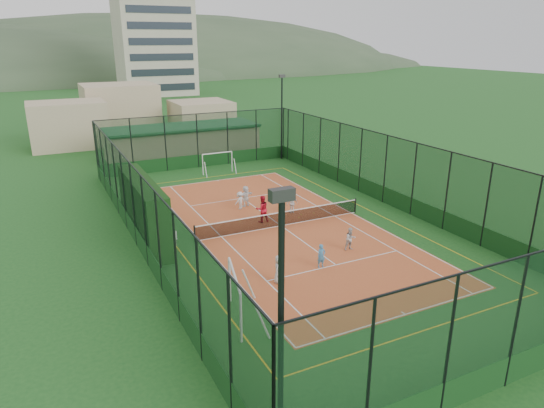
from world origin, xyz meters
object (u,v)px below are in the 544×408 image
at_px(apartment_tower, 153,21).
at_px(coach, 262,209).
at_px(floodlight_ne, 282,118).
at_px(child_far_back, 246,196).
at_px(floodlight_sw, 281,343).
at_px(child_near_left, 279,269).
at_px(child_far_right, 292,203).
at_px(child_near_right, 350,239).
at_px(futsal_goal_far, 218,163).
at_px(child_far_left, 240,200).
at_px(futsal_goal_near, 235,298).
at_px(clubhouse, 183,141).
at_px(child_near_mid, 321,256).
at_px(white_bench, 162,241).

distance_m(apartment_tower, coach, 83.01).
bearing_deg(floodlight_ne, child_far_back, -127.21).
xyz_separation_m(floodlight_sw, child_far_back, (8.11, 21.23, -3.36)).
distance_m(child_near_left, child_far_back, 11.85).
bearing_deg(floodlight_sw, child_far_right, 60.55).
relative_size(floodlight_ne, child_near_left, 5.67).
bearing_deg(child_far_back, floodlight_ne, -141.56).
bearing_deg(child_near_right, coach, 116.15).
xyz_separation_m(floodlight_sw, floodlight_ne, (17.20, 33.20, 0.00)).
xyz_separation_m(futsal_goal_far, child_near_right, (0.96, -19.20, -0.25)).
distance_m(child_near_left, child_far_right, 10.22).
height_order(futsal_goal_far, coach, futsal_goal_far).
relative_size(floodlight_ne, child_far_left, 6.47).
distance_m(futsal_goal_near, child_far_right, 13.88).
xyz_separation_m(clubhouse, child_near_mid, (-0.85, -28.25, -0.92)).
xyz_separation_m(futsal_goal_near, child_near_left, (3.21, 2.19, -0.35)).
bearing_deg(child_far_left, child_near_mid, 71.69).
xyz_separation_m(futsal_goal_far, child_far_right, (0.96, -12.25, -0.21)).
bearing_deg(apartment_tower, child_far_right, -97.24).
bearing_deg(futsal_goal_far, floodlight_ne, 17.11).
bearing_deg(child_near_mid, child_far_back, 88.32).
distance_m(floodlight_ne, child_far_back, 15.40).
bearing_deg(coach, floodlight_sw, 68.90).
bearing_deg(futsal_goal_near, clubhouse, 1.41).
bearing_deg(coach, child_near_mid, 92.16).
xyz_separation_m(child_near_right, child_far_right, (0.00, 6.95, 0.03)).
bearing_deg(clubhouse, child_near_mid, -91.72).
relative_size(child_near_mid, child_far_back, 0.85).
distance_m(white_bench, child_near_mid, 9.27).
xyz_separation_m(futsal_goal_near, child_far_back, (6.36, 13.61, -0.32)).
distance_m(child_near_left, child_near_mid, 2.84).
relative_size(child_far_left, coach, 0.71).
distance_m(futsal_goal_far, coach, 13.01).
relative_size(floodlight_ne, child_far_right, 5.85).
relative_size(apartment_tower, futsal_goal_near, 8.87).
xyz_separation_m(child_near_left, child_near_mid, (2.79, 0.54, -0.08)).
relative_size(clubhouse, apartment_tower, 0.51).
bearing_deg(coach, child_far_left, -81.39).
bearing_deg(child_near_mid, futsal_goal_far, 85.43).
height_order(child_near_right, coach, coach).
bearing_deg(clubhouse, futsal_goal_far, -83.82).
bearing_deg(apartment_tower, floodlight_ne, -92.98).
bearing_deg(white_bench, futsal_goal_near, -92.06).
xyz_separation_m(clubhouse, child_far_left, (-1.11, -17.79, -0.93)).
bearing_deg(apartment_tower, floodlight_sw, -101.80).
distance_m(child_far_left, coach, 3.04).
xyz_separation_m(child_near_right, child_far_left, (-2.93, 9.30, -0.03)).
distance_m(clubhouse, coach, 20.83).
relative_size(floodlight_ne, child_far_back, 5.44).
bearing_deg(futsal_goal_near, child_near_left, -41.78).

